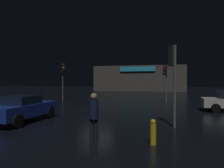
{
  "coord_description": "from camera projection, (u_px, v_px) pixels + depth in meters",
  "views": [
    {
      "loc": [
        5.39,
        -15.58,
        2.27
      ],
      "look_at": [
        0.15,
        4.24,
        1.92
      ],
      "focal_mm": 33.22,
      "sensor_mm": 36.0,
      "label": 1
    }
  ],
  "objects": [
    {
      "name": "ground_plane",
      "position": [
        97.0,
        109.0,
        16.47
      ],
      "size": [
        120.0,
        120.0,
        0.0
      ],
      "primitive_type": "plane",
      "color": "black"
    },
    {
      "name": "traffic_signal_main",
      "position": [
        63.0,
        73.0,
        23.23
      ],
      "size": [
        0.42,
        0.42,
        4.19
      ],
      "color": "#595B60",
      "rests_on": "ground"
    },
    {
      "name": "car_near",
      "position": [
        21.0,
        108.0,
        11.32
      ],
      "size": [
        2.07,
        4.22,
        1.45
      ],
      "color": "navy",
      "rests_on": "ground"
    },
    {
      "name": "fire_hydrant",
      "position": [
        153.0,
        132.0,
        7.31
      ],
      "size": [
        0.22,
        0.22,
        0.9
      ],
      "color": "gold",
      "rests_on": "ground"
    },
    {
      "name": "store_building",
      "position": [
        140.0,
        78.0,
        47.26
      ],
      "size": [
        19.64,
        7.97,
        5.46
      ],
      "color": "#4C4742",
      "rests_on": "ground"
    },
    {
      "name": "pedestrian",
      "position": [
        94.0,
        114.0,
        7.53
      ],
      "size": [
        0.43,
        0.43,
        1.81
      ],
      "color": "black",
      "rests_on": "ground"
    },
    {
      "name": "traffic_signal_opposite",
      "position": [
        173.0,
        68.0,
        9.96
      ],
      "size": [
        0.42,
        0.42,
        3.96
      ],
      "color": "#595B60",
      "rests_on": "ground"
    },
    {
      "name": "traffic_signal_cross_left",
      "position": [
        165.0,
        76.0,
        21.06
      ],
      "size": [
        0.41,
        0.43,
        3.82
      ],
      "color": "#595B60",
      "rests_on": "ground"
    }
  ]
}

